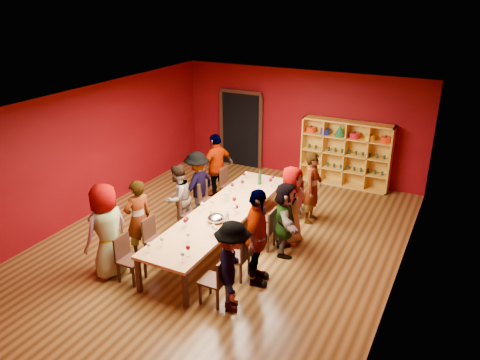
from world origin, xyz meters
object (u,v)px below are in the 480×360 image
(person_left_0, at_px, (107,231))
(person_left_4, at_px, (217,167))
(chair_person_left_3, at_px, (207,198))
(person_right_2, at_px, (285,219))
(chair_person_right_4, at_px, (295,198))
(spittoon_bowl, at_px, (216,218))
(chair_person_right_3, at_px, (277,217))
(tasting_table, at_px, (222,214))
(shelving_unit, at_px, (346,150))
(chair_person_right_1, at_px, (241,254))
(chair_person_right_0, at_px, (218,278))
(person_right_3, at_px, (291,205))
(wine_bottle, at_px, (260,179))
(person_right_1, at_px, (257,238))
(chair_person_left_1, at_px, (154,237))
(person_left_3, at_px, (197,185))
(person_left_1, at_px, (138,219))
(chair_person_left_4, at_px, (228,183))
(chair_person_left_2, at_px, (189,211))
(chair_person_right_2, at_px, (267,227))
(chair_person_left_0, at_px, (127,256))
(person_right_0, at_px, (233,267))
(person_left_2, at_px, (178,198))
(person_right_4, at_px, (313,188))

(person_left_0, bearing_deg, person_left_4, -170.17)
(chair_person_left_3, height_order, person_right_2, person_right_2)
(chair_person_right_4, xyz_separation_m, spittoon_bowl, (-0.80, -2.31, 0.33))
(person_right_2, height_order, chair_person_right_3, person_right_2)
(tasting_table, xyz_separation_m, chair_person_left_3, (-0.91, 0.88, -0.20))
(shelving_unit, bearing_deg, chair_person_right_1, -95.27)
(chair_person_left_3, height_order, chair_person_right_1, same)
(chair_person_right_0, bearing_deg, person_right_3, 83.04)
(spittoon_bowl, bearing_deg, wine_bottle, 90.88)
(person_right_1, distance_m, chair_person_right_3, 1.79)
(chair_person_left_1, relative_size, person_right_3, 0.53)
(person_left_3, bearing_deg, person_left_1, 4.85)
(person_right_1, height_order, chair_person_right_3, person_right_1)
(person_left_4, bearing_deg, chair_person_right_4, 107.34)
(chair_person_right_4, bearing_deg, person_right_2, -76.50)
(wine_bottle, bearing_deg, chair_person_left_4, 165.73)
(chair_person_right_4, distance_m, spittoon_bowl, 2.46)
(person_left_3, relative_size, chair_person_right_4, 1.78)
(person_left_3, bearing_deg, chair_person_left_2, 25.71)
(person_left_4, bearing_deg, chair_person_right_2, 71.15)
(chair_person_left_0, bearing_deg, spittoon_bowl, 55.35)
(chair_person_left_2, relative_size, chair_person_right_1, 1.00)
(chair_person_left_2, height_order, wine_bottle, wine_bottle)
(person_left_0, distance_m, chair_person_left_3, 2.89)
(person_right_3, height_order, chair_person_right_4, person_right_3)
(chair_person_left_1, bearing_deg, chair_person_left_3, 90.00)
(person_right_0, xyz_separation_m, person_right_3, (0.02, 2.56, 0.04))
(person_right_2, bearing_deg, person_right_3, -16.26)
(chair_person_right_3, bearing_deg, chair_person_left_4, 147.33)
(shelving_unit, relative_size, chair_person_left_1, 2.70)
(person_left_4, bearing_deg, chair_person_right_3, 80.48)
(person_left_3, xyz_separation_m, chair_person_right_2, (2.07, -0.64, -0.30))
(person_left_2, distance_m, chair_person_right_2, 2.11)
(chair_person_right_1, height_order, person_right_2, person_right_2)
(chair_person_left_1, relative_size, chair_person_left_2, 1.00)
(person_right_0, bearing_deg, chair_person_left_3, 14.18)
(person_right_0, relative_size, chair_person_right_4, 1.82)
(person_left_0, bearing_deg, spittoon_bowl, 147.16)
(person_right_1, bearing_deg, shelving_unit, -17.30)
(chair_person_left_3, bearing_deg, person_right_4, 23.27)
(chair_person_right_3, relative_size, person_right_4, 0.53)
(chair_person_right_0, bearing_deg, person_left_2, 137.26)
(chair_person_right_0, bearing_deg, person_right_0, 0.00)
(chair_person_right_0, relative_size, person_right_3, 0.53)
(chair_person_right_4, bearing_deg, chair_person_left_2, -136.57)
(person_left_2, height_order, chair_person_left_3, person_left_2)
(chair_person_left_4, distance_m, spittoon_bowl, 2.61)
(chair_person_left_3, bearing_deg, tasting_table, -44.20)
(tasting_table, xyz_separation_m, person_right_0, (1.20, -1.81, 0.11))
(tasting_table, bearing_deg, person_left_4, 122.55)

